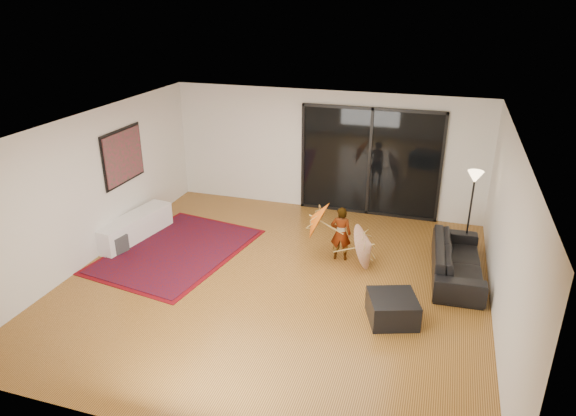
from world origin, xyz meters
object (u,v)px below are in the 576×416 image
at_px(sofa, 457,260).
at_px(child, 341,234).
at_px(media_console, 135,227).
at_px(ottoman, 392,309).

xyz_separation_m(sofa, child, (-2.07, 0.01, 0.22)).
height_order(media_console, child, child).
relative_size(sofa, child, 2.00).
bearing_deg(child, ottoman, 119.44).
distance_m(media_console, child, 4.15).
bearing_deg(sofa, child, 86.72).
xyz_separation_m(media_console, child, (4.13, 0.39, 0.27)).
bearing_deg(sofa, media_console, 90.51).
bearing_deg(media_console, sofa, 12.90).
xyz_separation_m(sofa, ottoman, (-0.92, -1.67, -0.10)).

